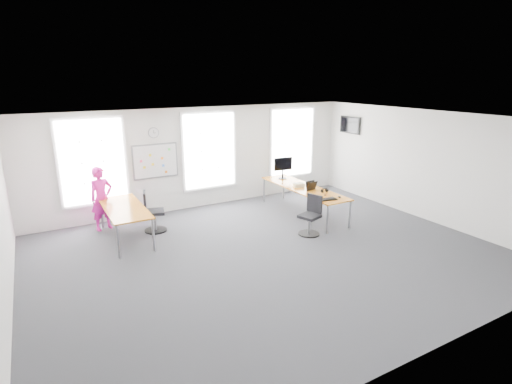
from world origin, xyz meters
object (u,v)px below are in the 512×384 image
chair_right (311,217)px  headphones (324,191)px  chair_left (152,214)px  keyboard (327,199)px  desk_right (303,189)px  desk_left (124,210)px  monitor (283,166)px  person (102,199)px

chair_right → headphones: size_ratio=5.09×
chair_left → keyboard: size_ratio=2.13×
desk_right → desk_left: size_ratio=1.46×
chair_left → keyboard: (3.99, -2.08, 0.34)m
desk_right → keyboard: keyboard is taller
desk_left → keyboard: size_ratio=4.46×
keyboard → desk_left: bearing=171.0°
keyboard → headphones: (0.37, 0.58, 0.04)m
chair_right → monitor: size_ratio=1.50×
desk_left → monitor: (4.91, 0.52, 0.45)m
chair_left → keyboard: 4.52m
chair_left → desk_left: bearing=118.1°
keyboard → monitor: 2.46m
desk_right → chair_left: (-4.17, 0.78, -0.27)m
chair_left → person: 1.37m
monitor → person: bearing=-178.5°
chair_left → headphones: 4.63m
chair_right → person: bearing=-142.0°
person → monitor: person is taller
desk_right → keyboard: 1.31m
person → headphones: 5.88m
desk_left → person: person is taller
monitor → headphones: bearing=-79.0°
desk_right → monitor: bearing=87.9°
keyboard → monitor: bearing=97.9°
chair_right → chair_left: (-3.43, 2.15, 0.03)m
chair_left → person: size_ratio=0.64×
desk_right → desk_left: (-4.87, 0.61, 0.01)m
desk_right → monitor: size_ratio=4.85×
desk_right → monitor: monitor is taller
desk_right → chair_right: size_ratio=3.23×
desk_left → person: size_ratio=1.34×
desk_right → person: (-5.23, 1.57, 0.09)m
desk_right → desk_left: bearing=172.9°
desk_right → chair_left: size_ratio=3.05×
chair_right → chair_left: 4.05m
person → monitor: bearing=-22.0°
chair_right → keyboard: chair_right is taller
desk_left → monitor: 4.96m
headphones → desk_left: bearing=177.4°
headphones → desk_right: bearing=117.3°
person → keyboard: person is taller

